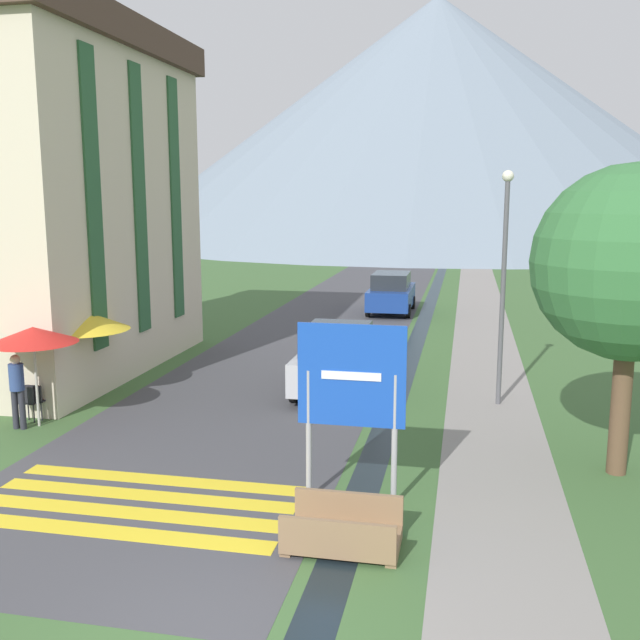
{
  "coord_description": "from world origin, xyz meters",
  "views": [
    {
      "loc": [
        2.87,
        -7.22,
        5.18
      ],
      "look_at": [
        -0.68,
        10.0,
        2.12
      ],
      "focal_mm": 40.0,
      "sensor_mm": 36.0,
      "label": 1
    }
  ],
  "objects_px": {
    "cafe_chair_near_right": "(36,398)",
    "person_standing_terrace": "(17,386)",
    "cafe_chair_far_left": "(92,372)",
    "cafe_umbrella_middle_yellow": "(83,320)",
    "cafe_chair_near_left": "(29,400)",
    "streetlamp": "(504,270)",
    "hotel_building": "(44,186)",
    "person_seated_near": "(61,386)",
    "person_seated_far": "(89,366)",
    "tree_by_path": "(631,264)",
    "cafe_umbrella_front_red": "(33,335)",
    "road_sign": "(351,390)",
    "parked_car_far": "(391,293)",
    "parked_car_near": "(338,359)",
    "footbridge": "(343,533)"
  },
  "relations": [
    {
      "from": "road_sign",
      "to": "tree_by_path",
      "type": "relative_size",
      "value": 0.54
    },
    {
      "from": "parked_car_near",
      "to": "parked_car_far",
      "type": "height_order",
      "value": "same"
    },
    {
      "from": "hotel_building",
      "to": "parked_car_near",
      "type": "xyz_separation_m",
      "value": [
        9.0,
        -1.03,
        -4.57
      ]
    },
    {
      "from": "tree_by_path",
      "to": "cafe_umbrella_middle_yellow",
      "type": "bearing_deg",
      "value": 168.13
    },
    {
      "from": "person_standing_terrace",
      "to": "person_seated_far",
      "type": "distance_m",
      "value": 3.25
    },
    {
      "from": "streetlamp",
      "to": "parked_car_far",
      "type": "bearing_deg",
      "value": 106.86
    },
    {
      "from": "road_sign",
      "to": "footbridge",
      "type": "height_order",
      "value": "road_sign"
    },
    {
      "from": "parked_car_far",
      "to": "tree_by_path",
      "type": "bearing_deg",
      "value": -71.05
    },
    {
      "from": "cafe_chair_near_right",
      "to": "person_seated_far",
      "type": "height_order",
      "value": "person_seated_far"
    },
    {
      "from": "footbridge",
      "to": "cafe_umbrella_middle_yellow",
      "type": "xyz_separation_m",
      "value": [
        -7.87,
        6.52,
        1.83
      ]
    },
    {
      "from": "road_sign",
      "to": "cafe_umbrella_middle_yellow",
      "type": "distance_m",
      "value": 9.18
    },
    {
      "from": "cafe_umbrella_front_red",
      "to": "person_seated_far",
      "type": "relative_size",
      "value": 1.86
    },
    {
      "from": "parked_car_far",
      "to": "parked_car_near",
      "type": "bearing_deg",
      "value": -90.09
    },
    {
      "from": "parked_car_far",
      "to": "cafe_umbrella_middle_yellow",
      "type": "xyz_separation_m",
      "value": [
        -6.29,
        -15.33,
        1.14
      ]
    },
    {
      "from": "streetlamp",
      "to": "cafe_chair_near_left",
      "type": "bearing_deg",
      "value": -161.25
    },
    {
      "from": "parked_car_near",
      "to": "person_seated_far",
      "type": "xyz_separation_m",
      "value": [
        -6.56,
        -1.23,
        -0.22
      ]
    },
    {
      "from": "parked_car_near",
      "to": "cafe_umbrella_middle_yellow",
      "type": "relative_size",
      "value": 1.68
    },
    {
      "from": "hotel_building",
      "to": "cafe_chair_far_left",
      "type": "distance_m",
      "value": 5.98
    },
    {
      "from": "cafe_chair_near_left",
      "to": "cafe_umbrella_front_red",
      "type": "distance_m",
      "value": 1.68
    },
    {
      "from": "cafe_chair_near_right",
      "to": "streetlamp",
      "type": "height_order",
      "value": "streetlamp"
    },
    {
      "from": "road_sign",
      "to": "person_seated_far",
      "type": "xyz_separation_m",
      "value": [
        -8.02,
        5.6,
        -1.31
      ]
    },
    {
      "from": "streetlamp",
      "to": "person_standing_terrace",
      "type": "bearing_deg",
      "value": -158.51
    },
    {
      "from": "cafe_chair_near_left",
      "to": "person_standing_terrace",
      "type": "height_order",
      "value": "person_standing_terrace"
    },
    {
      "from": "cafe_chair_near_right",
      "to": "person_standing_terrace",
      "type": "bearing_deg",
      "value": -107.32
    },
    {
      "from": "cafe_chair_near_left",
      "to": "cafe_chair_near_right",
      "type": "relative_size",
      "value": 1.0
    },
    {
      "from": "cafe_chair_near_right",
      "to": "person_standing_terrace",
      "type": "xyz_separation_m",
      "value": [
        0.02,
        -0.71,
        0.48
      ]
    },
    {
      "from": "cafe_chair_near_left",
      "to": "tree_by_path",
      "type": "relative_size",
      "value": 0.15
    },
    {
      "from": "cafe_chair_far_left",
      "to": "cafe_umbrella_middle_yellow",
      "type": "bearing_deg",
      "value": -73.8
    },
    {
      "from": "parked_car_far",
      "to": "road_sign",
      "type": "bearing_deg",
      "value": -85.93
    },
    {
      "from": "streetlamp",
      "to": "tree_by_path",
      "type": "distance_m",
      "value": 4.73
    },
    {
      "from": "parked_car_near",
      "to": "streetlamp",
      "type": "distance_m",
      "value": 4.86
    },
    {
      "from": "cafe_chair_near_left",
      "to": "person_seated_near",
      "type": "distance_m",
      "value": 0.83
    },
    {
      "from": "parked_car_near",
      "to": "tree_by_path",
      "type": "xyz_separation_m",
      "value": [
        6.18,
        -4.5,
        3.07
      ]
    },
    {
      "from": "person_seated_near",
      "to": "person_seated_far",
      "type": "distance_m",
      "value": 2.03
    },
    {
      "from": "footbridge",
      "to": "streetlamp",
      "type": "distance_m",
      "value": 9.1
    },
    {
      "from": "road_sign",
      "to": "cafe_chair_near_right",
      "type": "distance_m",
      "value": 8.66
    },
    {
      "from": "cafe_chair_near_right",
      "to": "parked_car_far",
      "type": "bearing_deg",
      "value": 50.72
    },
    {
      "from": "cafe_chair_near_left",
      "to": "streetlamp",
      "type": "xyz_separation_m",
      "value": [
        10.76,
        3.65,
        2.88
      ]
    },
    {
      "from": "parked_car_near",
      "to": "person_seated_near",
      "type": "height_order",
      "value": "parked_car_near"
    },
    {
      "from": "cafe_umbrella_front_red",
      "to": "person_seated_near",
      "type": "xyz_separation_m",
      "value": [
        -0.0,
        0.97,
        -1.43
      ]
    },
    {
      "from": "cafe_chair_near_left",
      "to": "streetlamp",
      "type": "bearing_deg",
      "value": 26.32
    },
    {
      "from": "road_sign",
      "to": "cafe_chair_far_left",
      "type": "distance_m",
      "value": 9.87
    },
    {
      "from": "footbridge",
      "to": "tree_by_path",
      "type": "relative_size",
      "value": 0.29
    },
    {
      "from": "cafe_chair_near_right",
      "to": "person_seated_near",
      "type": "height_order",
      "value": "person_seated_near"
    },
    {
      "from": "cafe_umbrella_middle_yellow",
      "to": "tree_by_path",
      "type": "xyz_separation_m",
      "value": [
        12.46,
        -2.62,
        1.92
      ]
    },
    {
      "from": "road_sign",
      "to": "cafe_chair_far_left",
      "type": "xyz_separation_m",
      "value": [
        -7.96,
        5.64,
        -1.48
      ]
    },
    {
      "from": "cafe_chair_near_right",
      "to": "person_seated_near",
      "type": "xyz_separation_m",
      "value": [
        0.32,
        0.53,
        0.17
      ]
    },
    {
      "from": "person_seated_far",
      "to": "streetlamp",
      "type": "height_order",
      "value": "streetlamp"
    },
    {
      "from": "hotel_building",
      "to": "streetlamp",
      "type": "relative_size",
      "value": 1.75
    },
    {
      "from": "cafe_chair_near_right",
      "to": "parked_car_near",
      "type": "bearing_deg",
      "value": 11.48
    }
  ]
}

